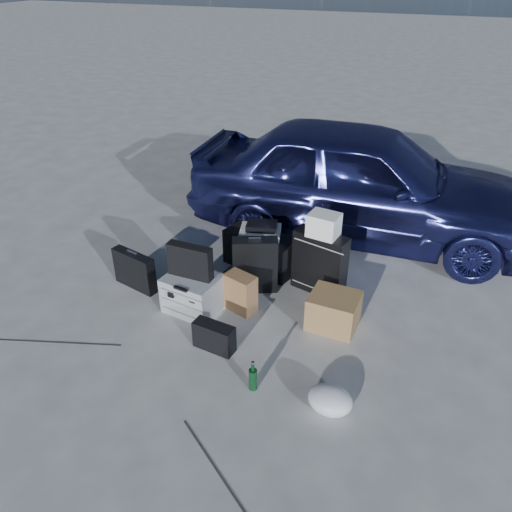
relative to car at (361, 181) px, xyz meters
The scene contains 16 objects.
ground 2.76m from the car, 106.48° to the right, with size 60.00×60.00×0.00m, color beige.
car is the anchor object (origin of this frame).
pelican_case 2.41m from the car, 117.40° to the right, with size 0.49×0.40×0.35m, color #ACAFB2.
laptop_bag 2.35m from the car, 117.99° to the right, with size 0.42×0.11×0.32m, color black.
briefcase 2.72m from the car, 132.15° to the right, with size 0.50×0.11×0.39m, color black.
suitcase_left 1.76m from the car, 112.99° to the right, with size 0.44×0.16×0.57m, color black.
suitcase_right 1.40m from the car, 93.56° to the right, with size 0.53×0.19×0.63m, color black.
white_carton 1.37m from the car, 92.86° to the right, with size 0.27×0.22×0.22m, color white.
duffel_bag 1.48m from the car, 123.43° to the right, with size 0.78×0.33×0.39m, color black.
flat_box_white 1.42m from the car, 123.59° to the right, with size 0.41×0.31×0.07m, color white.
flat_box_black 1.40m from the car, 123.35° to the right, with size 0.30×0.22×0.07m, color black.
kraft_bag 2.11m from the car, 109.00° to the right, with size 0.28×0.17×0.38m, color #9B6A43.
cardboard_box 1.92m from the car, 84.02° to the right, with size 0.42×0.37×0.32m, color #9C8044.
plastic_bag 2.90m from the car, 81.51° to the right, with size 0.33×0.28×0.18m, color silver.
messenger_bag 2.67m from the car, 104.59° to the right, with size 0.36×0.13×0.25m, color black.
green_bottle 2.89m from the car, 93.64° to the right, with size 0.07×0.07×0.26m, color black.
Camera 1 is at (1.64, -2.83, 2.87)m, focal length 35.00 mm.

